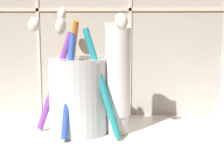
# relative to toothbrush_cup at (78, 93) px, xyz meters

# --- Properties ---
(sink_counter) EXTENTS (0.62, 0.30, 0.02)m
(sink_counter) POSITION_rel_toothbrush_cup_xyz_m (0.06, -0.04, -0.07)
(sink_counter) COLOR silver
(sink_counter) RESTS_ON ground
(toothbrush_cup) EXTENTS (0.15, 0.14, 0.18)m
(toothbrush_cup) POSITION_rel_toothbrush_cup_xyz_m (0.00, 0.00, 0.00)
(toothbrush_cup) COLOR silver
(toothbrush_cup) RESTS_ON sink_counter
(toothpaste_tube) EXTENTS (0.04, 0.04, 0.16)m
(toothpaste_tube) POSITION_rel_toothbrush_cup_xyz_m (0.06, 0.00, 0.02)
(toothpaste_tube) COLOR white
(toothpaste_tube) RESTS_ON sink_counter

